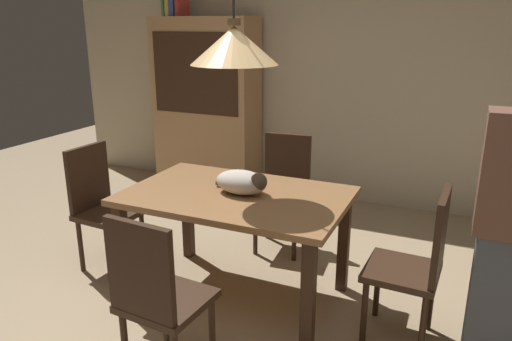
{
  "coord_description": "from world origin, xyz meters",
  "views": [
    {
      "loc": [
        1.2,
        -2.13,
        1.78
      ],
      "look_at": [
        -0.03,
        0.63,
        0.85
      ],
      "focal_mm": 33.62,
      "sensor_mm": 36.0,
      "label": 1
    }
  ],
  "objects_px": {
    "person_standing": "(511,233)",
    "pendant_lamp": "(234,45)",
    "chair_right_side": "(417,261)",
    "cat_sleeping": "(243,182)",
    "book_blue_wide": "(177,4)",
    "chair_far_back": "(284,187)",
    "chair_left_side": "(101,202)",
    "book_green_slim": "(167,3)",
    "hutch_bookcase": "(207,110)",
    "dining_table": "(236,208)",
    "book_yellow_short": "(172,7)",
    "book_red_tall": "(182,2)",
    "chair_near_front": "(156,294)"
  },
  "relations": [
    {
      "from": "chair_far_back",
      "to": "person_standing",
      "type": "height_order",
      "value": "person_standing"
    },
    {
      "from": "book_green_slim",
      "to": "chair_right_side",
      "type": "bearing_deg",
      "value": -33.61
    },
    {
      "from": "dining_table",
      "to": "chair_far_back",
      "type": "relative_size",
      "value": 1.51
    },
    {
      "from": "cat_sleeping",
      "to": "book_green_slim",
      "type": "relative_size",
      "value": 1.51
    },
    {
      "from": "chair_far_back",
      "to": "cat_sleeping",
      "type": "height_order",
      "value": "chair_far_back"
    },
    {
      "from": "dining_table",
      "to": "hutch_bookcase",
      "type": "height_order",
      "value": "hutch_bookcase"
    },
    {
      "from": "chair_right_side",
      "to": "book_yellow_short",
      "type": "height_order",
      "value": "book_yellow_short"
    },
    {
      "from": "chair_right_side",
      "to": "book_blue_wide",
      "type": "bearing_deg",
      "value": 145.28
    },
    {
      "from": "chair_far_back",
      "to": "book_red_tall",
      "type": "distance_m",
      "value": 2.36
    },
    {
      "from": "hutch_bookcase",
      "to": "cat_sleeping",
      "type": "bearing_deg",
      "value": -54.81
    },
    {
      "from": "book_blue_wide",
      "to": "person_standing",
      "type": "xyz_separation_m",
      "value": [
        3.16,
        -1.95,
        -1.18
      ]
    },
    {
      "from": "hutch_bookcase",
      "to": "book_blue_wide",
      "type": "relative_size",
      "value": 7.71
    },
    {
      "from": "book_green_slim",
      "to": "book_blue_wide",
      "type": "xyz_separation_m",
      "value": [
        0.12,
        0.0,
        -0.01
      ]
    },
    {
      "from": "pendant_lamp",
      "to": "book_green_slim",
      "type": "xyz_separation_m",
      "value": [
        -1.72,
        1.89,
        0.32
      ]
    },
    {
      "from": "dining_table",
      "to": "hutch_bookcase",
      "type": "bearing_deg",
      "value": 124.18
    },
    {
      "from": "hutch_bookcase",
      "to": "book_green_slim",
      "type": "height_order",
      "value": "book_green_slim"
    },
    {
      "from": "chair_far_back",
      "to": "book_blue_wide",
      "type": "bearing_deg",
      "value": 147.67
    },
    {
      "from": "book_green_slim",
      "to": "book_red_tall",
      "type": "height_order",
      "value": "book_red_tall"
    },
    {
      "from": "chair_right_side",
      "to": "cat_sleeping",
      "type": "relative_size",
      "value": 2.38
    },
    {
      "from": "chair_right_side",
      "to": "hutch_bookcase",
      "type": "height_order",
      "value": "hutch_bookcase"
    },
    {
      "from": "chair_near_front",
      "to": "person_standing",
      "type": "distance_m",
      "value": 1.78
    },
    {
      "from": "book_green_slim",
      "to": "person_standing",
      "type": "bearing_deg",
      "value": -30.83
    },
    {
      "from": "chair_right_side",
      "to": "cat_sleeping",
      "type": "height_order",
      "value": "chair_right_side"
    },
    {
      "from": "book_green_slim",
      "to": "person_standing",
      "type": "height_order",
      "value": "book_green_slim"
    },
    {
      "from": "hutch_bookcase",
      "to": "book_blue_wide",
      "type": "distance_m",
      "value": 1.13
    },
    {
      "from": "hutch_bookcase",
      "to": "book_yellow_short",
      "type": "height_order",
      "value": "book_yellow_short"
    },
    {
      "from": "cat_sleeping",
      "to": "pendant_lamp",
      "type": "height_order",
      "value": "pendant_lamp"
    },
    {
      "from": "chair_left_side",
      "to": "chair_far_back",
      "type": "height_order",
      "value": "same"
    },
    {
      "from": "hutch_bookcase",
      "to": "person_standing",
      "type": "xyz_separation_m",
      "value": [
        2.84,
        -1.95,
        -0.1
      ]
    },
    {
      "from": "dining_table",
      "to": "book_yellow_short",
      "type": "relative_size",
      "value": 7.0
    },
    {
      "from": "person_standing",
      "to": "pendant_lamp",
      "type": "bearing_deg",
      "value": 177.59
    },
    {
      "from": "book_red_tall",
      "to": "book_green_slim",
      "type": "bearing_deg",
      "value": 180.0
    },
    {
      "from": "chair_right_side",
      "to": "book_red_tall",
      "type": "bearing_deg",
      "value": 144.65
    },
    {
      "from": "pendant_lamp",
      "to": "book_red_tall",
      "type": "distance_m",
      "value": 2.46
    },
    {
      "from": "dining_table",
      "to": "pendant_lamp",
      "type": "bearing_deg",
      "value": 99.46
    },
    {
      "from": "chair_left_side",
      "to": "dining_table",
      "type": "bearing_deg",
      "value": -0.24
    },
    {
      "from": "dining_table",
      "to": "book_yellow_short",
      "type": "xyz_separation_m",
      "value": [
        -1.67,
        1.89,
        1.29
      ]
    },
    {
      "from": "cat_sleeping",
      "to": "hutch_bookcase",
      "type": "xyz_separation_m",
      "value": [
        -1.32,
        1.88,
        0.06
      ]
    },
    {
      "from": "book_red_tall",
      "to": "book_yellow_short",
      "type": "bearing_deg",
      "value": 180.0
    },
    {
      "from": "chair_far_back",
      "to": "pendant_lamp",
      "type": "bearing_deg",
      "value": -89.6
    },
    {
      "from": "chair_left_side",
      "to": "pendant_lamp",
      "type": "relative_size",
      "value": 0.72
    },
    {
      "from": "dining_table",
      "to": "person_standing",
      "type": "height_order",
      "value": "person_standing"
    },
    {
      "from": "hutch_bookcase",
      "to": "book_yellow_short",
      "type": "xyz_separation_m",
      "value": [
        -0.39,
        0.0,
        1.05
      ]
    },
    {
      "from": "dining_table",
      "to": "pendant_lamp",
      "type": "distance_m",
      "value": 1.01
    },
    {
      "from": "book_green_slim",
      "to": "cat_sleeping",
      "type": "bearing_deg",
      "value": -46.88
    },
    {
      "from": "pendant_lamp",
      "to": "hutch_bookcase",
      "type": "distance_m",
      "value": 2.41
    },
    {
      "from": "chair_far_back",
      "to": "hutch_bookcase",
      "type": "bearing_deg",
      "value": 141.67
    },
    {
      "from": "book_blue_wide",
      "to": "book_red_tall",
      "type": "distance_m",
      "value": 0.07
    },
    {
      "from": "dining_table",
      "to": "cat_sleeping",
      "type": "xyz_separation_m",
      "value": [
        0.04,
        0.01,
        0.18
      ]
    },
    {
      "from": "chair_right_side",
      "to": "book_green_slim",
      "type": "relative_size",
      "value": 3.58
    }
  ]
}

